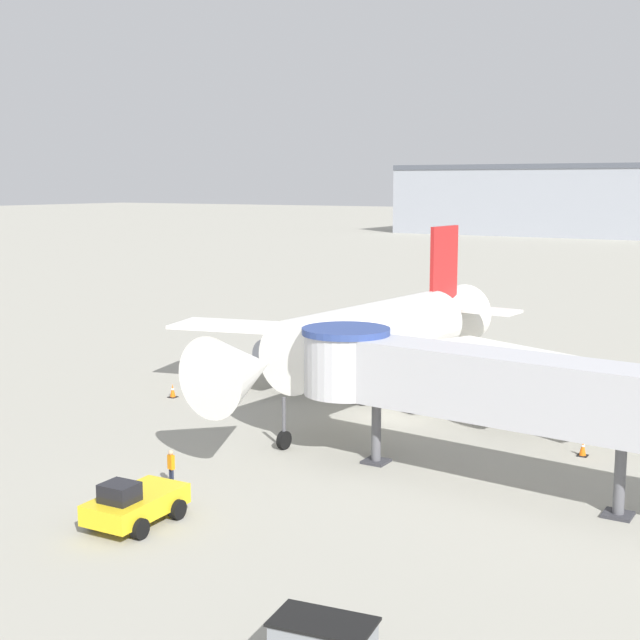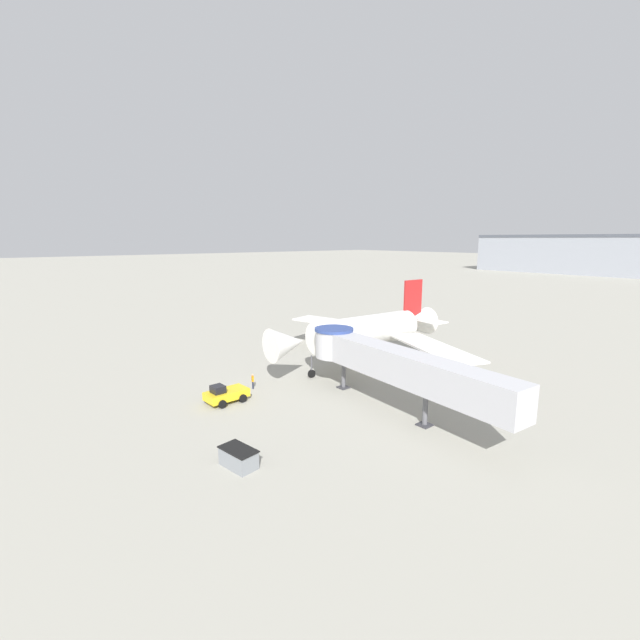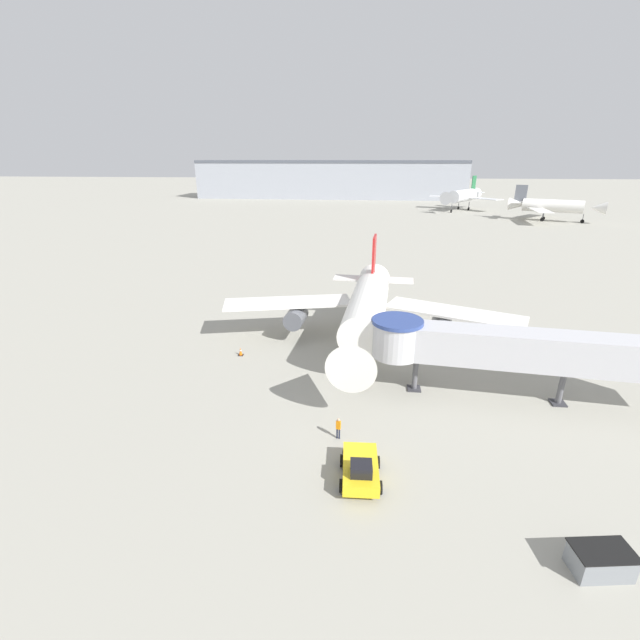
# 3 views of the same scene
# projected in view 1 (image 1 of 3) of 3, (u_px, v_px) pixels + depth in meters

# --- Properties ---
(ground_plane) EXTENTS (800.00, 800.00, 0.00)m
(ground_plane) POSITION_uv_depth(u_px,v_px,m) (391.00, 415.00, 49.14)
(ground_plane) COLOR #9E9B8E
(main_airplane) EXTENTS (30.92, 24.42, 10.11)m
(main_airplane) POSITION_uv_depth(u_px,v_px,m) (376.00, 338.00, 48.89)
(main_airplane) COLOR white
(main_airplane) RESTS_ON ground_plane
(jet_bridge) EXTENTS (23.46, 5.44, 6.11)m
(jet_bridge) POSITION_uv_depth(u_px,v_px,m) (510.00, 388.00, 36.36)
(jet_bridge) COLOR #B7B7BC
(jet_bridge) RESTS_ON ground_plane
(pushback_tug_yellow) EXTENTS (2.58, 4.06, 1.85)m
(pushback_tug_yellow) POSITION_uv_depth(u_px,v_px,m) (134.00, 504.00, 33.34)
(pushback_tug_yellow) COLOR yellow
(pushback_tug_yellow) RESTS_ON ground_plane
(traffic_cone_near_nose) EXTENTS (0.41, 0.41, 0.67)m
(traffic_cone_near_nose) POSITION_uv_depth(u_px,v_px,m) (160.00, 492.00, 36.05)
(traffic_cone_near_nose) COLOR black
(traffic_cone_near_nose) RESTS_ON ground_plane
(traffic_cone_port_wing) EXTENTS (0.49, 0.49, 0.80)m
(traffic_cone_port_wing) POSITION_uv_depth(u_px,v_px,m) (173.00, 391.00, 53.25)
(traffic_cone_port_wing) COLOR black
(traffic_cone_port_wing) RESTS_ON ground_plane
(traffic_cone_starboard_wing) EXTENTS (0.48, 0.48, 0.79)m
(traffic_cone_starboard_wing) POSITION_uv_depth(u_px,v_px,m) (583.00, 448.00, 41.80)
(traffic_cone_starboard_wing) COLOR black
(traffic_cone_starboard_wing) RESTS_ON ground_plane
(ground_crew_marshaller) EXTENTS (0.34, 0.25, 1.60)m
(ground_crew_marshaller) POSITION_uv_depth(u_px,v_px,m) (171.00, 466.00, 37.46)
(ground_crew_marshaller) COLOR #1E2338
(ground_crew_marshaller) RESTS_ON ground_plane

